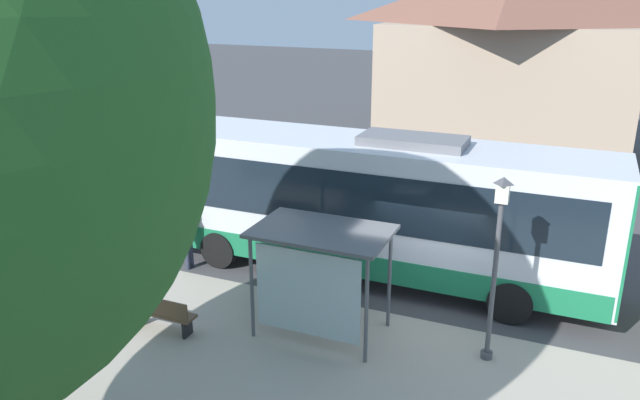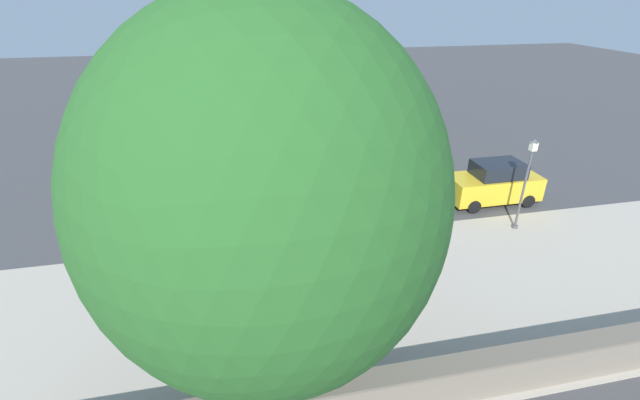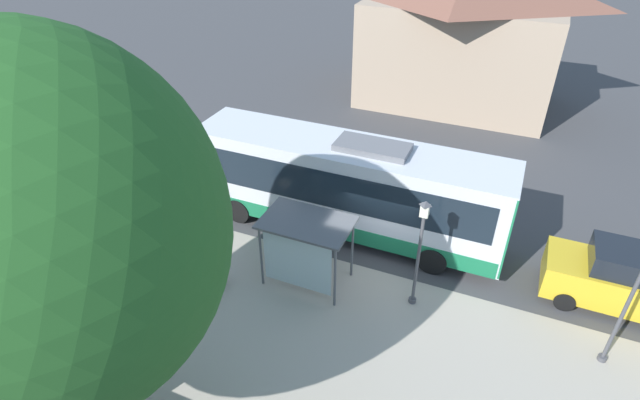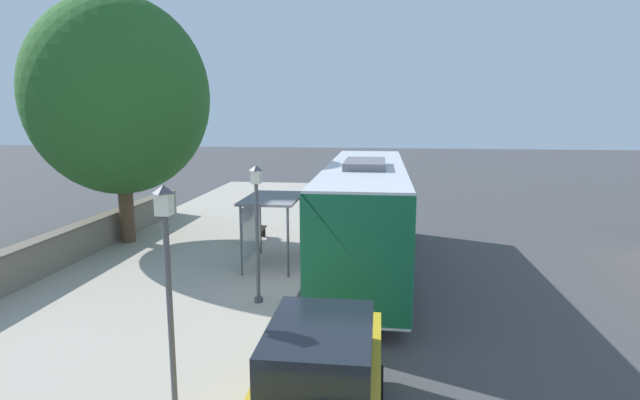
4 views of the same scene
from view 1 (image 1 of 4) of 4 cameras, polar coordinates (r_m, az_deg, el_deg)
The scene contains 7 objects.
ground_plane at distance 14.57m, azimuth 8.88°, elevation -10.73°, with size 120.00×120.00×0.00m, color #424244.
background_building at distance 28.96m, azimuth 16.93°, elevation 12.38°, with size 7.22×10.91×8.26m.
bus at distance 15.78m, azimuth 5.26°, elevation -0.39°, with size 2.60×11.43×3.79m.
bus_shelter at distance 12.91m, azimuth -0.12°, elevation -4.54°, with size 1.83×2.84×2.40m.
pedestrian at distance 16.80m, azimuth -12.01°, elevation -2.97°, with size 0.34×0.23×1.71m.
bench at distance 14.12m, azimuth -14.35°, elevation -9.95°, with size 0.40×1.56×0.88m.
street_lamp_far at distance 12.43m, azimuth 15.83°, elevation -4.83°, with size 0.28×0.28×3.85m.
Camera 1 is at (-12.37, -2.87, 7.15)m, focal length 35.00 mm.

